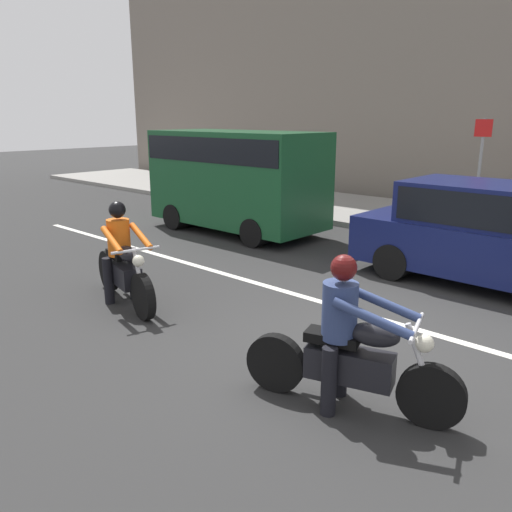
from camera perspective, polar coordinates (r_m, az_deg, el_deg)
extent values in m
plane|color=#2B2B2B|center=(6.78, 10.78, -9.28)|extent=(80.00, 80.00, 0.00)
cube|color=silver|center=(7.86, 9.63, -5.71)|extent=(18.00, 0.14, 0.01)
cylinder|color=black|center=(5.14, 18.81, -14.44)|extent=(0.63, 0.30, 0.62)
cylinder|color=black|center=(5.46, 2.21, -11.72)|extent=(0.63, 0.30, 0.62)
cylinder|color=silver|center=(5.00, 17.74, -11.04)|extent=(0.33, 0.15, 0.71)
cube|color=black|center=(5.18, 10.28, -11.81)|extent=(0.89, 0.52, 0.32)
ellipsoid|color=black|center=(4.98, 12.95, -8.50)|extent=(0.53, 0.37, 0.22)
cube|color=black|center=(5.11, 8.45, -8.87)|extent=(0.57, 0.39, 0.10)
cylinder|color=silver|center=(4.87, 17.34, -7.55)|extent=(0.25, 0.68, 0.04)
sphere|color=silver|center=(4.92, 18.15, -9.17)|extent=(0.17, 0.17, 0.17)
cylinder|color=silver|center=(5.44, 7.56, -11.71)|extent=(0.69, 0.28, 0.07)
cylinder|color=black|center=(5.09, 8.06, -13.57)|extent=(0.19, 0.19, 0.69)
cylinder|color=black|center=(5.43, 9.34, -11.67)|extent=(0.19, 0.19, 0.69)
cylinder|color=navy|center=(4.98, 9.24, -6.02)|extent=(0.43, 0.43, 0.56)
cylinder|color=navy|center=(4.69, 12.73, -6.77)|extent=(0.73, 0.31, 0.29)
cylinder|color=navy|center=(5.09, 13.83, -5.05)|extent=(0.73, 0.31, 0.29)
sphere|color=tan|center=(4.85, 9.67, -1.63)|extent=(0.20, 0.20, 0.20)
sphere|color=#510F0F|center=(4.84, 9.69, -1.29)|extent=(0.25, 0.25, 0.25)
cylinder|color=black|center=(7.42, -12.38, -4.41)|extent=(0.68, 0.28, 0.67)
cylinder|color=black|center=(8.78, -15.99, -1.57)|extent=(0.68, 0.28, 0.67)
cylinder|color=silver|center=(7.43, -12.86, -1.83)|extent=(0.33, 0.13, 0.71)
cube|color=black|center=(8.05, -14.40, -1.92)|extent=(0.87, 0.47, 0.32)
ellipsoid|color=black|center=(7.76, -14.04, 0.26)|extent=(0.52, 0.35, 0.22)
cube|color=black|center=(8.15, -14.95, 0.19)|extent=(0.56, 0.36, 0.10)
cylinder|color=silver|center=(7.40, -13.17, 0.65)|extent=(0.21, 0.69, 0.04)
sphere|color=silver|center=(7.36, -12.89, -0.53)|extent=(0.17, 0.17, 0.17)
cylinder|color=silver|center=(8.41, -14.01, -2.02)|extent=(0.70, 0.24, 0.07)
cylinder|color=black|center=(8.16, -16.00, -2.66)|extent=(0.18, 0.18, 0.72)
cylinder|color=black|center=(8.28, -13.37, -2.21)|extent=(0.18, 0.18, 0.72)
cylinder|color=orange|center=(8.03, -14.94, 2.00)|extent=(0.41, 0.41, 0.55)
cylinder|color=orange|center=(7.63, -15.69, 1.73)|extent=(0.72, 0.26, 0.30)
cylinder|color=orange|center=(7.77, -12.61, 2.17)|extent=(0.72, 0.26, 0.30)
sphere|color=tan|center=(7.93, -15.09, 4.76)|extent=(0.20, 0.20, 0.20)
sphere|color=black|center=(7.93, -15.11, 4.97)|extent=(0.25, 0.25, 0.25)
cube|color=#11194C|center=(9.44, 24.65, 0.70)|extent=(4.47, 1.76, 0.80)
cube|color=#11194C|center=(9.37, 23.86, 5.33)|extent=(2.46, 1.62, 0.68)
cube|color=black|center=(9.37, 23.86, 5.33)|extent=(2.26, 1.65, 0.54)
cylinder|color=black|center=(10.01, 16.96, 0.31)|extent=(0.64, 1.82, 0.64)
cube|color=#164C28|center=(12.61, -2.18, 8.66)|extent=(4.41, 1.90, 2.20)
cube|color=black|center=(12.55, -2.21, 11.82)|extent=(4.28, 1.93, 0.56)
cylinder|color=black|center=(11.87, 2.57, 3.25)|extent=(0.64, 1.96, 0.64)
cylinder|color=black|center=(13.75, -6.20, 4.84)|extent=(0.64, 1.96, 0.64)
cylinder|color=gray|center=(14.94, 23.48, 8.83)|extent=(0.08, 0.08, 2.59)
cube|color=red|center=(14.85, 23.87, 12.82)|extent=(0.44, 0.03, 0.44)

